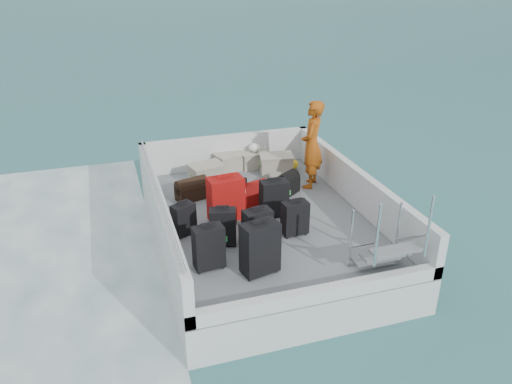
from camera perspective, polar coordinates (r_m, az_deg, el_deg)
ground at (r=8.91m, az=0.73°, el=-6.38°), size 160.00×160.00×0.00m
ferry_hull at (r=8.76m, az=0.74°, el=-4.70°), size 3.60×5.00×0.60m
deck at (r=8.61m, az=0.75°, el=-2.91°), size 3.30×4.70×0.02m
deck_fittings at (r=8.27m, az=3.74°, el=-1.22°), size 3.60×5.00×0.90m
suitcase_0 at (r=7.11m, az=-5.42°, el=-6.37°), size 0.45×0.29×0.66m
suitcase_1 at (r=7.67m, az=-3.80°, el=-4.05°), size 0.45×0.33×0.60m
suitcase_2 at (r=8.03m, az=-8.27°, el=-3.14°), size 0.42×0.35×0.53m
suitcase_3 at (r=6.95m, az=0.46°, el=-6.49°), size 0.57×0.41×0.78m
suitcase_4 at (r=7.58m, az=0.18°, el=-4.25°), size 0.46×0.31×0.63m
suitcase_5 at (r=8.32m, az=-3.47°, el=-0.88°), size 0.60×0.40×0.79m
suitcase_6 at (r=7.97m, az=4.47°, el=-3.02°), size 0.42×0.27×0.57m
suitcase_7 at (r=8.50m, az=2.07°, el=-0.76°), size 0.47×0.27×0.65m
suitcase_8 at (r=9.07m, az=-0.05°, el=-0.27°), size 0.86×0.70×0.29m
duffel_0 at (r=9.24m, az=-7.34°, el=0.12°), size 0.63×0.45×0.32m
duffel_1 at (r=9.22m, az=-2.71°, el=0.25°), size 0.58×0.51×0.32m
duffel_2 at (r=9.44m, az=3.67°, el=0.83°), size 0.51×0.48×0.32m
crate_0 at (r=9.86m, az=-5.65°, el=2.00°), size 0.69×0.55×0.37m
crate_1 at (r=10.45m, az=-2.98°, el=3.37°), size 0.65×0.53×0.34m
crate_2 at (r=10.59m, az=-0.18°, el=3.66°), size 0.54×0.37×0.32m
crate_3 at (r=10.27m, az=2.32°, el=3.11°), size 0.71×0.55×0.38m
yellow_bag at (r=10.54m, az=4.11°, el=3.19°), size 0.28×0.26×0.22m
white_bag at (r=10.50m, az=-0.18°, el=4.94°), size 0.24×0.24×0.18m
passenger at (r=9.53m, az=6.40°, el=5.40°), size 0.68×0.74×1.69m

